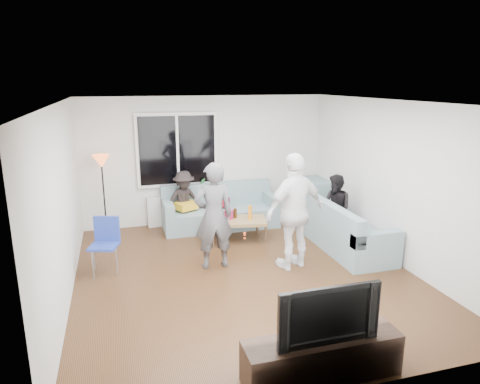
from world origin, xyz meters
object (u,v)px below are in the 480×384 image
object	(u,v)px
sofa_back_section	(221,207)
television	(324,311)
sofa_right_section	(347,226)
coffee_table	(236,230)
player_left	(214,216)
player_right	(295,212)
side_chair	(104,247)
spectator_back	(184,201)
floor_lamp	(104,196)
spectator_right	(336,208)
tv_console	(322,358)

from	to	relation	value
sofa_back_section	television	bearing A→B (deg)	-91.41
sofa_right_section	coffee_table	distance (m)	2.01
player_left	player_right	size ratio (longest dim) A/B	0.92
sofa_back_section	player_left	xyz separation A→B (m)	(-0.56, -1.87, 0.42)
sofa_back_section	side_chair	distance (m)	2.75
spectator_back	sofa_right_section	bearing A→B (deg)	-48.59
coffee_table	side_chair	xyz separation A→B (m)	(-2.32, -0.82, 0.23)
side_chair	television	distance (m)	3.80
sofa_back_section	player_right	bearing A→B (deg)	-73.43
floor_lamp	spectator_right	bearing A→B (deg)	-19.46
coffee_table	tv_console	distance (m)	3.97
side_chair	spectator_right	world-z (taller)	spectator_right
side_chair	player_left	distance (m)	1.73
sofa_back_section	coffee_table	world-z (taller)	sofa_back_section
coffee_table	tv_console	bearing A→B (deg)	-93.12
sofa_back_section	side_chair	bearing A→B (deg)	-143.85
coffee_table	floor_lamp	bearing A→B (deg)	158.73
player_right	coffee_table	bearing A→B (deg)	-84.52
floor_lamp	spectator_right	distance (m)	4.32
spectator_right	floor_lamp	bearing A→B (deg)	-119.39
sofa_right_section	television	bearing A→B (deg)	146.71
player_left	television	world-z (taller)	player_left
player_left	spectator_back	xyz separation A→B (m)	(-0.17, 1.90, -0.25)
sofa_back_section	player_left	world-z (taller)	player_left
player_left	player_right	xyz separation A→B (m)	(1.22, -0.35, 0.07)
player_left	tv_console	world-z (taller)	player_left
spectator_right	coffee_table	bearing A→B (deg)	-116.92
sofa_right_section	coffee_table	size ratio (longest dim) A/B	1.82
player_left	spectator_back	size ratio (longest dim) A/B	1.42
floor_lamp	sofa_back_section	bearing A→B (deg)	-2.54
sofa_back_section	spectator_right	size ratio (longest dim) A/B	1.85
sofa_back_section	television	world-z (taller)	television
side_chair	player_left	world-z (taller)	player_left
spectator_right	television	bearing A→B (deg)	-39.74
player_right	spectator_back	bearing A→B (deg)	-74.51
player_right	television	world-z (taller)	player_right
player_right	tv_console	xyz separation A→B (m)	(-0.78, -2.55, -0.70)
sofa_back_section	spectator_back	bearing A→B (deg)	177.64
coffee_table	side_chair	bearing A→B (deg)	-160.58
spectator_right	spectator_back	xyz separation A→B (m)	(-2.57, 1.37, -0.03)
sofa_right_section	television	world-z (taller)	television
tv_console	spectator_right	bearing A→B (deg)	60.19
coffee_table	spectator_right	world-z (taller)	spectator_right
sofa_back_section	spectator_right	distance (m)	2.29
sofa_back_section	side_chair	xyz separation A→B (m)	(-2.22, -1.62, 0.01)
player_right	spectator_back	xyz separation A→B (m)	(-1.39, 2.25, -0.32)
player_left	spectator_back	world-z (taller)	player_left
sofa_back_section	spectator_right	bearing A→B (deg)	-35.94
sofa_right_section	side_chair	distance (m)	4.07
television	sofa_right_section	bearing A→B (deg)	56.71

